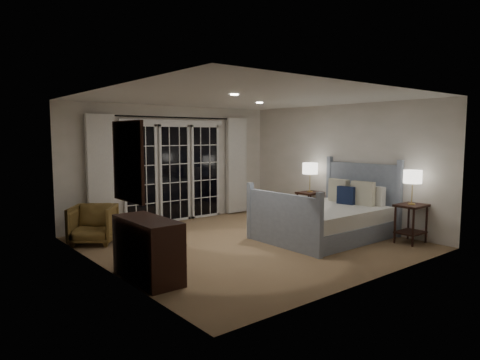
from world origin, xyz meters
TOP-DOWN VIEW (x-y plane):
  - floor at (0.00, 0.00)m, footprint 5.00×5.00m
  - ceiling at (0.00, 0.00)m, footprint 5.00×5.00m
  - wall_left at (-2.50, 0.00)m, footprint 0.02×5.00m
  - wall_right at (2.50, 0.00)m, footprint 0.02×5.00m
  - wall_back at (0.00, 2.50)m, footprint 5.00×0.02m
  - wall_front at (0.00, -2.50)m, footprint 5.00×0.02m
  - french_doors at (0.00, 2.46)m, footprint 2.50×0.04m
  - curtain_rod at (0.00, 2.40)m, footprint 3.50×0.03m
  - curtain_left at (-1.65, 2.38)m, footprint 0.55×0.10m
  - curtain_right at (1.65, 2.38)m, footprint 0.55×0.10m
  - downlight_a at (0.80, 0.60)m, footprint 0.12×0.12m
  - downlight_b at (-0.60, -0.40)m, footprint 0.12×0.12m
  - bed at (1.41, -0.60)m, footprint 2.27×1.63m
  - nightstand_left at (2.21, -1.79)m, footprint 0.52×0.42m
  - nightstand_right at (2.22, 0.55)m, footprint 0.50×0.40m
  - lamp_left at (2.21, -1.79)m, footprint 0.31×0.31m
  - lamp_right at (2.22, 0.55)m, footprint 0.33×0.33m
  - armchair at (-2.10, 1.66)m, footprint 1.01×1.02m
  - dresser at (-2.23, -0.65)m, footprint 0.48×1.14m
  - mirror at (-2.47, -0.65)m, footprint 0.05×0.85m

SIDE VIEW (x-z plane):
  - floor at x=0.00m, z-range 0.00..0.00m
  - bed at x=1.41m, z-range -0.33..0.99m
  - armchair at x=-2.10m, z-range 0.00..0.67m
  - dresser at x=-2.23m, z-range 0.00..0.81m
  - nightstand_right at x=2.22m, z-range 0.10..0.76m
  - nightstand_left at x=2.21m, z-range 0.11..0.79m
  - french_doors at x=0.00m, z-range -0.01..2.19m
  - curtain_left at x=-1.65m, z-range 0.02..2.27m
  - curtain_right at x=1.65m, z-range 0.02..2.27m
  - lamp_left at x=2.21m, z-range 0.86..1.45m
  - lamp_right at x=2.22m, z-range 0.84..1.47m
  - wall_left at x=-2.50m, z-range 0.00..2.50m
  - wall_right at x=2.50m, z-range 0.00..2.50m
  - wall_back at x=0.00m, z-range 0.00..2.50m
  - wall_front at x=0.00m, z-range 0.00..2.50m
  - mirror at x=-2.47m, z-range 1.05..2.05m
  - curtain_rod at x=0.00m, z-range 2.23..2.27m
  - downlight_a at x=0.80m, z-range 2.48..2.50m
  - downlight_b at x=-0.60m, z-range 2.48..2.50m
  - ceiling at x=0.00m, z-range 2.50..2.50m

